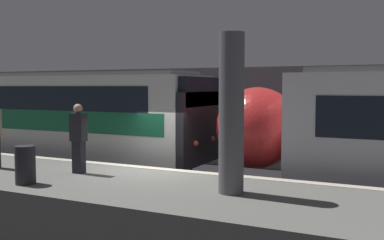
# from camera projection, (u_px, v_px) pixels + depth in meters

# --- Properties ---
(ground_plane) EXTENTS (120.00, 120.00, 0.00)m
(ground_plane) POSITION_uv_depth(u_px,v_px,m) (156.00, 208.00, 12.05)
(ground_plane) COLOR black
(platform) EXTENTS (40.00, 3.70, 1.10)m
(platform) POSITION_uv_depth(u_px,v_px,m) (115.00, 204.00, 10.36)
(platform) COLOR slate
(platform) RESTS_ON ground
(station_rear_barrier) EXTENTS (50.00, 0.15, 4.01)m
(station_rear_barrier) POSITION_uv_depth(u_px,v_px,m) (242.00, 117.00, 18.04)
(station_rear_barrier) COLOR gray
(station_rear_barrier) RESTS_ON ground
(support_pillar_near) EXTENTS (0.51, 0.51, 3.23)m
(support_pillar_near) POSITION_uv_depth(u_px,v_px,m) (231.00, 114.00, 8.98)
(support_pillar_near) COLOR #56565B
(support_pillar_near) RESTS_ON platform
(person_walking) EXTENTS (0.38, 0.24, 1.73)m
(person_walking) POSITION_uv_depth(u_px,v_px,m) (78.00, 137.00, 11.10)
(person_walking) COLOR black
(person_walking) RESTS_ON platform
(trash_bin) EXTENTS (0.44, 0.44, 0.85)m
(trash_bin) POSITION_uv_depth(u_px,v_px,m) (25.00, 165.00, 9.91)
(trash_bin) COLOR #232328
(trash_bin) RESTS_ON platform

